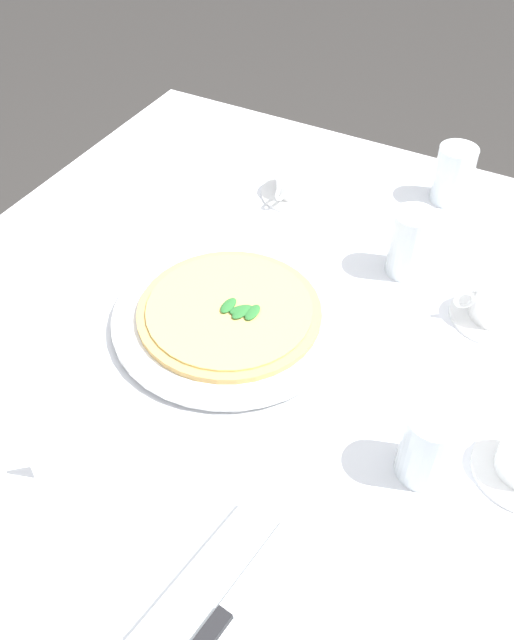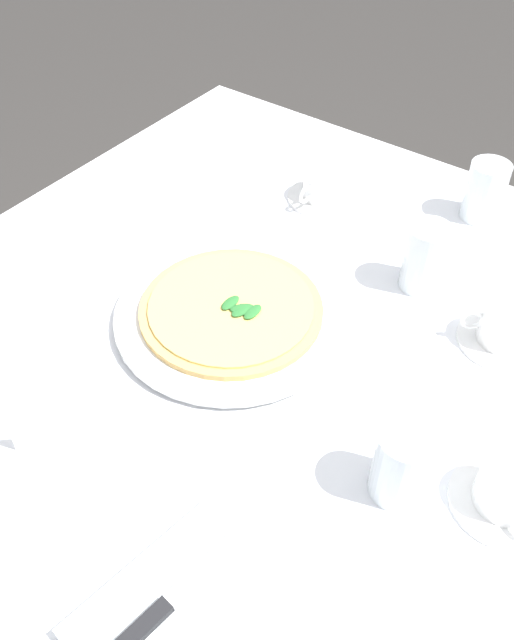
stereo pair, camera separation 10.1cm
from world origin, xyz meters
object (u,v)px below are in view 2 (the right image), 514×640
at_px(water_glass_back_corner, 485,193).
at_px(dinner_knife, 178,595).
at_px(coffee_cup_left_edge, 505,326).
at_px(pizza_plate, 231,315).
at_px(pizza, 231,308).
at_px(menu_card, 47,433).
at_px(water_glass_near_right, 401,467).
at_px(napkin_folded, 177,602).
at_px(coffee_cup_right_edge, 508,491).
at_px(water_glass_near_left, 424,261).
at_px(coffee_cup_center_back, 323,187).

bearing_deg(water_glass_back_corner, dinner_knife, -178.28).
bearing_deg(coffee_cup_left_edge, pizza_plate, 119.90).
bearing_deg(coffee_cup_left_edge, pizza, 119.92).
bearing_deg(menu_card, water_glass_near_right, -12.60).
bearing_deg(pizza_plate, water_glass_near_right, -108.36).
relative_size(coffee_cup_left_edge, napkin_folded, 0.55).
xyz_separation_m(coffee_cup_right_edge, menu_card, (-0.27, 0.50, 0.00)).
height_order(water_glass_near_right, water_glass_near_left, water_glass_near_left).
height_order(coffee_cup_right_edge, water_glass_near_left, water_glass_near_left).
distance_m(pizza, napkin_folded, 0.44).
height_order(pizza, napkin_folded, pizza).
bearing_deg(coffee_cup_right_edge, dinner_knife, 144.09).
height_order(pizza_plate, coffee_cup_right_edge, coffee_cup_right_edge).
distance_m(pizza_plate, dinner_knife, 0.44).
xyz_separation_m(water_glass_near_left, water_glass_back_corner, (0.23, -0.00, -0.00)).
xyz_separation_m(pizza, napkin_folded, (-0.38, -0.22, -0.01)).
relative_size(pizza, napkin_folded, 1.17).
bearing_deg(coffee_cup_left_edge, water_glass_near_right, 178.74).
xyz_separation_m(coffee_cup_left_edge, napkin_folded, (-0.58, 0.13, -0.02)).
relative_size(water_glass_near_right, napkin_folded, 0.44).
bearing_deg(napkin_folded, water_glass_near_right, -15.94).
relative_size(coffee_cup_center_back, dinner_knife, 0.68).
height_order(coffee_cup_right_edge, menu_card, same).
distance_m(water_glass_near_left, dinner_knife, 0.62).
xyz_separation_m(pizza, coffee_cup_left_edge, (0.20, -0.35, 0.01)).
relative_size(water_glass_near_left, dinner_knife, 0.58).
distance_m(coffee_cup_right_edge, napkin_folded, 0.40).
bearing_deg(menu_card, pizza_plate, 41.34).
bearing_deg(pizza_plate, napkin_folded, -149.84).
relative_size(coffee_cup_right_edge, water_glass_near_right, 1.24).
distance_m(dinner_knife, menu_card, 0.27).
xyz_separation_m(coffee_cup_center_back, water_glass_back_corner, (0.12, -0.26, 0.02)).
xyz_separation_m(water_glass_near_right, napkin_folded, (-0.27, 0.12, -0.04)).
xyz_separation_m(water_glass_back_corner, menu_card, (-0.80, 0.24, -0.02)).
distance_m(coffee_cup_right_edge, dinner_knife, 0.40).
bearing_deg(water_glass_back_corner, napkin_folded, -178.31).
distance_m(pizza_plate, pizza, 0.01).
bearing_deg(pizza_plate, menu_card, 172.21).
height_order(pizza, coffee_cup_center_back, coffee_cup_center_back).
relative_size(coffee_cup_center_back, menu_card, 1.87).
height_order(coffee_cup_center_back, coffee_cup_left_edge, coffee_cup_left_edge).
relative_size(pizza_plate, coffee_cup_right_edge, 2.73).
distance_m(water_glass_near_right, water_glass_back_corner, 0.61).
bearing_deg(water_glass_back_corner, water_glass_near_right, -166.13).
relative_size(pizza_plate, dinner_knife, 1.81).
height_order(coffee_cup_right_edge, coffee_cup_left_edge, coffee_cup_left_edge).
xyz_separation_m(coffee_cup_right_edge, water_glass_back_corner, (0.53, 0.26, 0.02)).
bearing_deg(dinner_knife, water_glass_back_corner, 8.98).
relative_size(coffee_cup_center_back, water_glass_back_corner, 1.24).
xyz_separation_m(coffee_cup_center_back, napkin_folded, (-0.74, -0.28, -0.02)).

